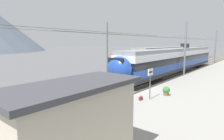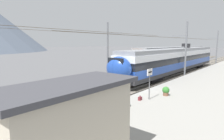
{
  "view_description": "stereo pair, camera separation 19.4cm",
  "coord_description": "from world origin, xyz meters",
  "px_view_note": "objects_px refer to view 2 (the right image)",
  "views": [
    {
      "loc": [
        -15.29,
        -9.15,
        4.61
      ],
      "look_at": [
        0.24,
        3.33,
        1.81
      ],
      "focal_mm": 30.66,
      "sensor_mm": 36.0,
      "label": 1
    },
    {
      "loc": [
        -15.17,
        -9.3,
        4.61
      ],
      "look_at": [
        0.24,
        3.33,
        1.81
      ],
      "focal_mm": 30.66,
      "sensor_mm": 36.0,
      "label": 2
    }
  ],
  "objects_px": {
    "catenary_mast_mid": "(185,48)",
    "platform_shelter": "(70,129)",
    "train_near_platform": "(176,59)",
    "potted_plant_by_shelter": "(166,91)",
    "train_far_track": "(175,54)",
    "passenger_walking": "(101,100)",
    "handbag_beside_passenger": "(112,108)",
    "potted_plant_platform_edge": "(126,101)",
    "catenary_mast_far_side": "(109,48)",
    "platform_sign": "(150,77)",
    "catenary_mast_east": "(216,47)",
    "handbag_near_sign": "(140,98)"
  },
  "relations": [
    {
      "from": "train_near_platform",
      "to": "potted_plant_by_shelter",
      "type": "relative_size",
      "value": 40.11
    },
    {
      "from": "train_far_track",
      "to": "passenger_walking",
      "type": "relative_size",
      "value": 19.18
    },
    {
      "from": "train_far_track",
      "to": "platform_shelter",
      "type": "distance_m",
      "value": 37.91
    },
    {
      "from": "handbag_beside_passenger",
      "to": "train_far_track",
      "type": "bearing_deg",
      "value": 14.62
    },
    {
      "from": "train_near_platform",
      "to": "catenary_mast_far_side",
      "type": "height_order",
      "value": "catenary_mast_far_side"
    },
    {
      "from": "handbag_near_sign",
      "to": "potted_plant_by_shelter",
      "type": "distance_m",
      "value": 2.63
    },
    {
      "from": "train_far_track",
      "to": "passenger_walking",
      "type": "distance_m",
      "value": 33.07
    },
    {
      "from": "catenary_mast_east",
      "to": "handbag_beside_passenger",
      "type": "distance_m",
      "value": 37.91
    },
    {
      "from": "platform_sign",
      "to": "handbag_near_sign",
      "type": "height_order",
      "value": "platform_sign"
    },
    {
      "from": "passenger_walking",
      "to": "potted_plant_platform_edge",
      "type": "bearing_deg",
      "value": -4.74
    },
    {
      "from": "handbag_beside_passenger",
      "to": "handbag_near_sign",
      "type": "relative_size",
      "value": 1.07
    },
    {
      "from": "handbag_beside_passenger",
      "to": "potted_plant_platform_edge",
      "type": "height_order",
      "value": "potted_plant_platform_edge"
    },
    {
      "from": "train_near_platform",
      "to": "passenger_walking",
      "type": "distance_m",
      "value": 20.5
    },
    {
      "from": "train_near_platform",
      "to": "potted_plant_platform_edge",
      "type": "xyz_separation_m",
      "value": [
        -17.98,
        -3.55,
        -1.47
      ]
    },
    {
      "from": "catenary_mast_mid",
      "to": "passenger_walking",
      "type": "xyz_separation_m",
      "value": [
        -18.75,
        -1.62,
        -2.58
      ]
    },
    {
      "from": "train_near_platform",
      "to": "catenary_mast_east",
      "type": "distance_m",
      "value": 18.75
    },
    {
      "from": "catenary_mast_far_side",
      "to": "potted_plant_platform_edge",
      "type": "relative_size",
      "value": 58.73
    },
    {
      "from": "passenger_walking",
      "to": "platform_sign",
      "type": "bearing_deg",
      "value": -6.89
    },
    {
      "from": "catenary_mast_far_side",
      "to": "platform_sign",
      "type": "height_order",
      "value": "catenary_mast_far_side"
    },
    {
      "from": "catenary_mast_east",
      "to": "platform_sign",
      "type": "height_order",
      "value": "catenary_mast_east"
    },
    {
      "from": "train_far_track",
      "to": "catenary_mast_mid",
      "type": "distance_m",
      "value": 14.89
    },
    {
      "from": "platform_sign",
      "to": "platform_shelter",
      "type": "height_order",
      "value": "platform_shelter"
    },
    {
      "from": "handbag_near_sign",
      "to": "potted_plant_platform_edge",
      "type": "distance_m",
      "value": 1.9
    },
    {
      "from": "platform_sign",
      "to": "passenger_walking",
      "type": "height_order",
      "value": "platform_sign"
    },
    {
      "from": "train_near_platform",
      "to": "handbag_beside_passenger",
      "type": "xyz_separation_m",
      "value": [
        -19.14,
        -3.34,
        -1.69
      ]
    },
    {
      "from": "potted_plant_platform_edge",
      "to": "catenary_mast_mid",
      "type": "bearing_deg",
      "value": 6.24
    },
    {
      "from": "catenary_mast_east",
      "to": "platform_shelter",
      "type": "distance_m",
      "value": 43.36
    },
    {
      "from": "catenary_mast_east",
      "to": "handbag_beside_passenger",
      "type": "relative_size",
      "value": 94.87
    },
    {
      "from": "catenary_mast_mid",
      "to": "catenary_mast_east",
      "type": "distance_m",
      "value": 20.05
    },
    {
      "from": "train_near_platform",
      "to": "potted_plant_by_shelter",
      "type": "distance_m",
      "value": 14.44
    },
    {
      "from": "catenary_mast_east",
      "to": "catenary_mast_far_side",
      "type": "height_order",
      "value": "catenary_mast_far_side"
    },
    {
      "from": "train_near_platform",
      "to": "handbag_beside_passenger",
      "type": "relative_size",
      "value": 71.9
    },
    {
      "from": "platform_sign",
      "to": "potted_plant_by_shelter",
      "type": "bearing_deg",
      "value": -16.67
    },
    {
      "from": "handbag_beside_passenger",
      "to": "potted_plant_by_shelter",
      "type": "bearing_deg",
      "value": -11.72
    },
    {
      "from": "train_far_track",
      "to": "catenary_mast_far_side",
      "type": "bearing_deg",
      "value": 173.46
    },
    {
      "from": "train_near_platform",
      "to": "handbag_near_sign",
      "type": "distance_m",
      "value": 16.57
    },
    {
      "from": "passenger_walking",
      "to": "train_far_track",
      "type": "bearing_deg",
      "value": 14.2
    },
    {
      "from": "train_far_track",
      "to": "potted_plant_platform_edge",
      "type": "height_order",
      "value": "train_far_track"
    },
    {
      "from": "handbag_beside_passenger",
      "to": "catenary_mast_far_side",
      "type": "bearing_deg",
      "value": 41.15
    },
    {
      "from": "train_near_platform",
      "to": "potted_plant_by_shelter",
      "type": "xyz_separation_m",
      "value": [
        -13.65,
        -4.48,
        -1.43
      ]
    },
    {
      "from": "catenary_mast_east",
      "to": "catenary_mast_far_side",
      "type": "distance_m",
      "value": 27.38
    },
    {
      "from": "train_near_platform",
      "to": "handbag_near_sign",
      "type": "bearing_deg",
      "value": -167.61
    },
    {
      "from": "handbag_beside_passenger",
      "to": "catenary_mast_east",
      "type": "bearing_deg",
      "value": 2.43
    },
    {
      "from": "catenary_mast_mid",
      "to": "platform_shelter",
      "type": "relative_size",
      "value": 8.42
    },
    {
      "from": "handbag_beside_passenger",
      "to": "potted_plant_platform_edge",
      "type": "relative_size",
      "value": 0.62
    },
    {
      "from": "catenary_mast_east",
      "to": "handbag_near_sign",
      "type": "bearing_deg",
      "value": -177.03
    },
    {
      "from": "catenary_mast_mid",
      "to": "handbag_beside_passenger",
      "type": "xyz_separation_m",
      "value": [
        -17.69,
        -1.6,
        -3.38
      ]
    },
    {
      "from": "handbag_beside_passenger",
      "to": "platform_sign",
      "type": "bearing_deg",
      "value": -9.22
    },
    {
      "from": "passenger_walking",
      "to": "potted_plant_platform_edge",
      "type": "distance_m",
      "value": 2.3
    },
    {
      "from": "potted_plant_platform_edge",
      "to": "platform_shelter",
      "type": "bearing_deg",
      "value": -159.46
    }
  ]
}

